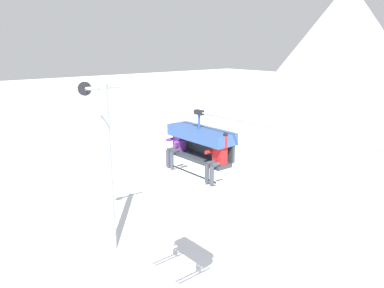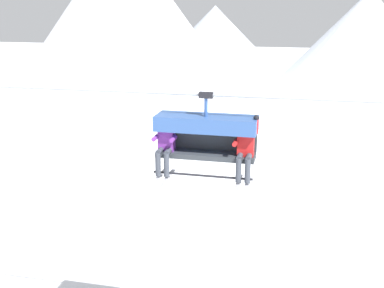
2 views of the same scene
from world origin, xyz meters
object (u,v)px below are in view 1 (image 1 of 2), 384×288
chairlift_chair (201,139)px  skier_red (216,158)px  lift_tower_near (108,166)px  skier_purple (176,145)px

chairlift_chair → skier_red: bearing=-14.7°
lift_tower_near → skier_purple: (6.13, -0.93, 2.37)m
skier_red → skier_purple: bearing=-179.8°
lift_tower_near → chairlift_chair: bearing=-5.8°
lift_tower_near → skier_purple: size_ratio=4.51×
skier_red → lift_tower_near: bearing=173.2°
lift_tower_near → skier_red: lift_tower_near is taller
chairlift_chair → skier_red: 0.88m
chairlift_chair → skier_red: (0.82, -0.21, -0.26)m
lift_tower_near → chairlift_chair: lift_tower_near is taller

